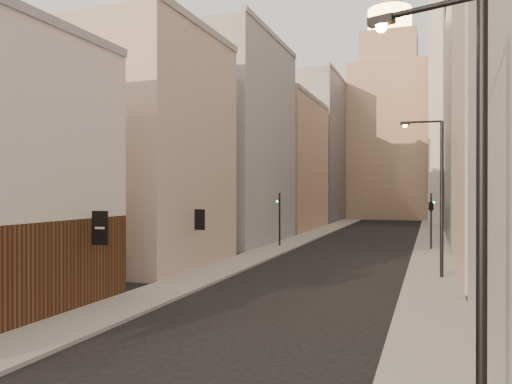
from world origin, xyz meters
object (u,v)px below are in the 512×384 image
clock_tower (389,124)px  streetlamp_near (469,201)px  traffic_light_right (431,205)px  white_tower (456,103)px  traffic_light_left (280,210)px  streetlamp_mid (437,189)px

clock_tower → streetlamp_near: 87.64m
streetlamp_near → traffic_light_right: bearing=110.3°
white_tower → streetlamp_near: (-2.89, -72.35, -13.53)m
streetlamp_near → traffic_light_right: streetlamp_near is taller
traffic_light_left → traffic_light_right: 13.28m
traffic_light_left → clock_tower: bearing=-99.2°
white_tower → streetlamp_mid: bearing=-93.6°
clock_tower → white_tower: clock_tower is taller
clock_tower → traffic_light_right: clock_tower is taller
white_tower → clock_tower: bearing=128.2°
streetlamp_near → traffic_light_left: streetlamp_near is taller
traffic_light_right → white_tower: bearing=-120.2°
traffic_light_right → traffic_light_left: bearing=-16.9°
clock_tower → white_tower: 17.83m
clock_tower → streetlamp_mid: clock_tower is taller
clock_tower → white_tower: size_ratio=1.08×
traffic_light_left → streetlamp_mid: bearing=133.7°
streetlamp_near → clock_tower: bearing=114.5°
clock_tower → traffic_light_left: clock_tower is taller
traffic_light_left → streetlamp_near: bearing=109.2°
streetlamp_near → white_tower: bearing=106.9°
streetlamp_near → traffic_light_right: 35.73m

